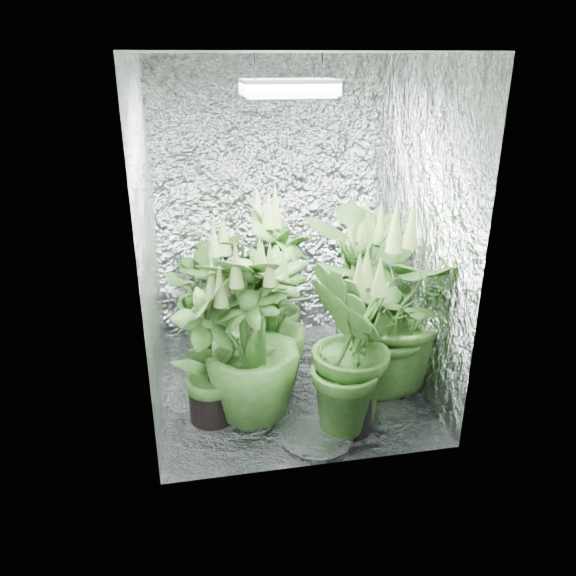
% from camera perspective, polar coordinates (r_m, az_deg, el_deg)
% --- Properties ---
extents(ground, '(1.60, 1.60, 0.00)m').
position_cam_1_polar(ground, '(3.72, 0.05, -9.71)').
color(ground, silver).
rests_on(ground, ground).
extents(walls, '(1.62, 1.62, 2.00)m').
position_cam_1_polar(walls, '(3.30, 0.06, 5.18)').
color(walls, silver).
rests_on(walls, ground).
extents(ceiling, '(1.60, 1.60, 0.01)m').
position_cam_1_polar(ceiling, '(3.15, 0.07, 22.84)').
color(ceiling, silver).
rests_on(ceiling, walls).
extents(grow_lamp, '(0.50, 0.30, 0.22)m').
position_cam_1_polar(grow_lamp, '(3.15, 0.07, 19.67)').
color(grow_lamp, gray).
rests_on(grow_lamp, ceiling).
extents(plant_a, '(0.98, 0.98, 0.99)m').
position_cam_1_polar(plant_a, '(3.94, -6.96, -0.27)').
color(plant_a, black).
rests_on(plant_a, ground).
extents(plant_b, '(0.77, 0.77, 1.22)m').
position_cam_1_polar(plant_b, '(3.79, -1.28, 0.59)').
color(plant_b, black).
rests_on(plant_b, ground).
extents(plant_c, '(0.66, 0.66, 1.09)m').
position_cam_1_polar(plant_c, '(3.91, 7.51, 0.08)').
color(plant_c, black).
rests_on(plant_c, ground).
extents(plant_d, '(0.71, 0.71, 1.10)m').
position_cam_1_polar(plant_d, '(3.18, -3.77, -5.05)').
color(plant_d, black).
rests_on(plant_d, ground).
extents(plant_e, '(1.38, 1.38, 1.21)m').
position_cam_1_polar(plant_e, '(3.45, 10.39, -1.90)').
color(plant_e, black).
rests_on(plant_e, ground).
extents(plant_f, '(0.61, 0.61, 0.99)m').
position_cam_1_polar(plant_f, '(3.20, -8.01, -6.30)').
color(plant_f, black).
rests_on(plant_f, ground).
extents(plant_g, '(0.66, 0.66, 1.10)m').
position_cam_1_polar(plant_g, '(3.08, 6.48, -6.21)').
color(plant_g, black).
rests_on(plant_g, ground).
extents(plant_h, '(0.66, 0.66, 0.95)m').
position_cam_1_polar(plant_h, '(3.51, -1.96, -3.50)').
color(plant_h, black).
rests_on(plant_h, ground).
extents(circulation_fan, '(0.16, 0.31, 0.36)m').
position_cam_1_polar(circulation_fan, '(4.30, 6.41, -2.84)').
color(circulation_fan, black).
rests_on(circulation_fan, ground).
extents(plant_label, '(0.06, 0.05, 0.09)m').
position_cam_1_polar(plant_label, '(3.17, 7.48, -9.69)').
color(plant_label, white).
rests_on(plant_label, plant_g).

